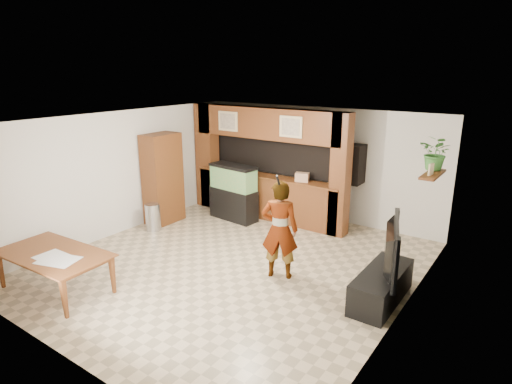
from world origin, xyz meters
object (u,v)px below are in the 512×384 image
Objects in this scene: aquarium at (234,193)px; person at (280,230)px; pantry_cabinet at (163,179)px; dining_table at (54,272)px; television at (385,247)px.

person is at bearing -31.67° from aquarium.
dining_table is (0.97, -3.30, -0.70)m from pantry_cabinet.
dining_table is (-4.38, -2.70, -0.57)m from television.
television is at bearing 28.87° from dining_table.
person is 3.69m from dining_table.
television reaches higher than dining_table.
person is 0.92× the size of dining_table.
dining_table is (-0.25, -4.35, -0.31)m from aquarium.
aquarium is at bearing -60.26° from person.
person is at bearing 79.02° from television.
aquarium is at bearing 50.60° from television.
dining_table is at bearing 20.34° from person.
television is 0.83× the size of person.
dining_table is at bearing -73.57° from pantry_cabinet.
pantry_cabinet is 5.38m from television.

